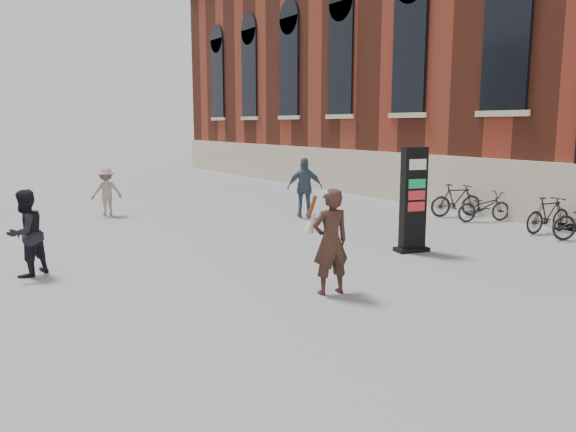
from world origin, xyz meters
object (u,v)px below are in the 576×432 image
info_pylon (413,200)px  woman (330,240)px  pedestrian_b (106,192)px  bike_5 (548,215)px  bike_7 (456,200)px  pedestrian_a (26,233)px  bike_6 (484,207)px  pedestrian_c (305,188)px

info_pylon → woman: bearing=-142.9°
pedestrian_b → bike_5: pedestrian_b is taller
woman → bike_7: (8.05, 4.45, -0.41)m
pedestrian_a → bike_7: pedestrian_a is taller
pedestrian_b → bike_6: 11.50m
info_pylon → woman: 3.81m
pedestrian_c → bike_7: pedestrian_c is taller
pedestrian_b → bike_6: (9.15, -6.96, -0.31)m
pedestrian_b → woman: bearing=97.5°
pedestrian_c → bike_6: size_ratio=1.08×
pedestrian_c → bike_7: size_ratio=1.08×
bike_7 → pedestrian_a: bearing=111.4°
bike_7 → woman: bearing=137.8°
info_pylon → bike_6: (4.61, 1.79, -0.73)m
info_pylon → bike_5: 4.66m
bike_5 → bike_7: (0.00, 3.12, 0.03)m
pedestrian_a → bike_6: size_ratio=0.97×
pedestrian_b → bike_6: size_ratio=0.89×
pedestrian_a → bike_6: (12.24, -0.51, -0.38)m
woman → pedestrian_a: bearing=-34.7°
pedestrian_c → bike_7: 4.71m
pedestrian_b → pedestrian_a: bearing=65.8°
woman → pedestrian_a: 5.73m
woman → bike_6: bearing=-148.8°
pedestrian_b → bike_5: size_ratio=0.94×
pedestrian_c → bike_5: 6.83m
pedestrian_c → info_pylon: bearing=111.9°
info_pylon → pedestrian_a: (-7.63, 2.30, -0.35)m
pedestrian_a → bike_5: (12.24, -2.58, -0.34)m
pedestrian_a → bike_5: 12.51m
pedestrian_a → pedestrian_b: pedestrian_a is taller
info_pylon → bike_7: bearing=43.7°
pedestrian_a → pedestrian_c: (8.17, 2.89, 0.10)m
pedestrian_a → pedestrian_b: bearing=-153.5°
info_pylon → bike_5: info_pylon is taller
pedestrian_a → pedestrian_c: bearing=161.6°
bike_5 → bike_6: (0.00, 2.07, -0.04)m
bike_6 → bike_7: size_ratio=1.00×
woman → bike_6: size_ratio=1.06×
bike_6 → pedestrian_b: bearing=70.0°
info_pylon → pedestrian_a: bearing=175.2°
info_pylon → pedestrian_c: 5.23m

